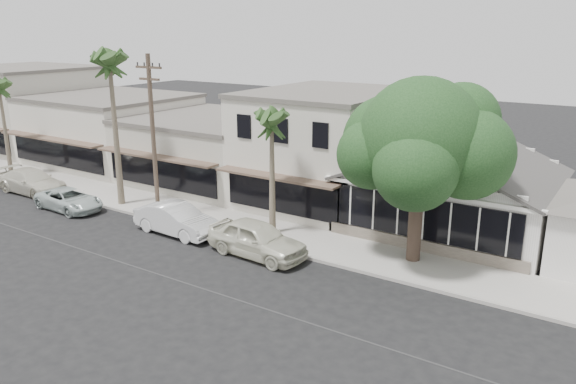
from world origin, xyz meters
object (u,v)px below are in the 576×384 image
Objects in this scene: car_0 at (257,239)px; car_1 at (176,219)px; car_2 at (69,200)px; car_3 at (32,182)px; utility_pole at (153,135)px; shade_tree at (421,142)px.

car_0 is 1.04× the size of car_1.
car_0 is 1.12× the size of car_2.
car_3 is (-18.29, 0.49, -0.09)m from car_0.
car_0 reaches higher than car_3.
utility_pole reaches higher than car_0.
shade_tree is at bearing -56.94° from car_0.
shade_tree is at bearing -76.87° from car_2.
car_1 reaches higher than car_2.
shade_tree is (19.60, 3.93, 4.89)m from car_2.
car_3 is 0.63× the size of shade_tree.
utility_pole is 1.08× the size of shade_tree.
car_1 is 0.57× the size of shade_tree.
car_2 is at bearing -168.65° from shade_tree.
car_1 is (-5.21, 0.09, -0.06)m from car_0.
utility_pole reaches higher than shade_tree.
utility_pole is 14.18m from shade_tree.
car_3 is (-5.00, 0.91, 0.14)m from car_2.
utility_pole is at bearing 85.20° from car_0.
utility_pole is 8.69m from car_0.
car_3 is (-10.63, -0.70, -4.03)m from utility_pole.
car_0 is 18.29m from car_3.
car_0 is 0.60× the size of shade_tree.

